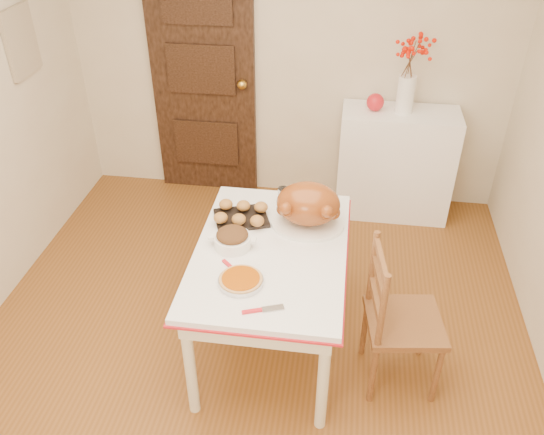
# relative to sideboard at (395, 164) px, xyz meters

# --- Properties ---
(floor) EXTENTS (3.50, 4.00, 0.00)m
(floor) POSITION_rel_sideboard_xyz_m (-0.90, -1.78, -0.45)
(floor) COLOR brown
(floor) RESTS_ON ground
(wall_back) EXTENTS (3.50, 0.00, 2.50)m
(wall_back) POSITION_rel_sideboard_xyz_m (-0.90, 0.22, 0.80)
(wall_back) COLOR beige
(wall_back) RESTS_ON ground
(door_back) EXTENTS (0.85, 0.06, 2.06)m
(door_back) POSITION_rel_sideboard_xyz_m (-1.60, 0.19, 0.58)
(door_back) COLOR black
(door_back) RESTS_ON ground
(photo_board) EXTENTS (0.03, 0.35, 0.45)m
(photo_board) POSITION_rel_sideboard_xyz_m (-2.63, -0.58, 1.05)
(photo_board) COLOR #C5B990
(photo_board) RESTS_ON ground
(sideboard) EXTENTS (0.90, 0.40, 0.90)m
(sideboard) POSITION_rel_sideboard_xyz_m (0.00, 0.00, 0.00)
(sideboard) COLOR white
(sideboard) RESTS_ON floor
(kitchen_table) EXTENTS (0.86, 1.25, 0.75)m
(kitchen_table) POSITION_rel_sideboard_xyz_m (-0.77, -1.63, -0.08)
(kitchen_table) COLOR white
(kitchen_table) RESTS_ON floor
(chair_oak) EXTENTS (0.46, 0.46, 0.92)m
(chair_oak) POSITION_rel_sideboard_xyz_m (-0.01, -1.78, 0.01)
(chair_oak) COLOR brown
(chair_oak) RESTS_ON floor
(berry_vase) EXTENTS (0.31, 0.31, 0.59)m
(berry_vase) POSITION_rel_sideboard_xyz_m (0.01, 0.00, 0.75)
(berry_vase) COLOR white
(berry_vase) RESTS_ON sideboard
(apple) EXTENTS (0.13, 0.13, 0.13)m
(apple) POSITION_rel_sideboard_xyz_m (-0.21, 0.00, 0.52)
(apple) COLOR red
(apple) RESTS_ON sideboard
(turkey_platter) EXTENTS (0.52, 0.46, 0.27)m
(turkey_platter) POSITION_rel_sideboard_xyz_m (-0.59, -1.38, 0.43)
(turkey_platter) COLOR brown
(turkey_platter) RESTS_ON kitchen_table
(pumpkin_pie) EXTENTS (0.30, 0.30, 0.05)m
(pumpkin_pie) POSITION_rel_sideboard_xyz_m (-0.89, -1.94, 0.32)
(pumpkin_pie) COLOR #9A4201
(pumpkin_pie) RESTS_ON kitchen_table
(stuffing_dish) EXTENTS (0.32, 0.29, 0.10)m
(stuffing_dish) POSITION_rel_sideboard_xyz_m (-0.99, -1.63, 0.35)
(stuffing_dish) COLOR brown
(stuffing_dish) RESTS_ON kitchen_table
(rolls_tray) EXTENTS (0.37, 0.33, 0.08)m
(rolls_tray) POSITION_rel_sideboard_xyz_m (-0.99, -1.37, 0.34)
(rolls_tray) COLOR #AD7437
(rolls_tray) RESTS_ON kitchen_table
(pie_server) EXTENTS (0.22, 0.13, 0.01)m
(pie_server) POSITION_rel_sideboard_xyz_m (-0.74, -2.12, 0.30)
(pie_server) COLOR silver
(pie_server) RESTS_ON kitchen_table
(carving_knife) EXTENTS (0.21, 0.21, 0.01)m
(carving_knife) POSITION_rel_sideboard_xyz_m (-0.93, -1.86, 0.30)
(carving_knife) COLOR silver
(carving_knife) RESTS_ON kitchen_table
(drinking_glass) EXTENTS (0.08, 0.08, 0.12)m
(drinking_glass) POSITION_rel_sideboard_xyz_m (-0.76, -1.17, 0.36)
(drinking_glass) COLOR white
(drinking_glass) RESTS_ON kitchen_table
(shaker_pair) EXTENTS (0.09, 0.05, 0.08)m
(shaker_pair) POSITION_rel_sideboard_xyz_m (-0.48, -1.20, 0.34)
(shaker_pair) COLOR white
(shaker_pair) RESTS_ON kitchen_table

